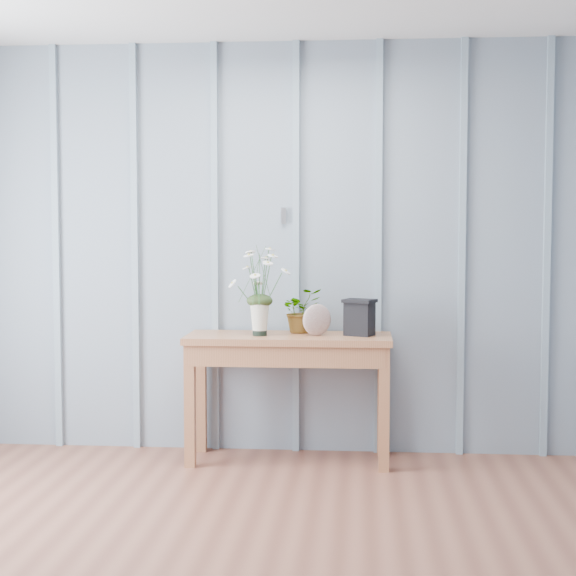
# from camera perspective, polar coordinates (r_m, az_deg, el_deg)

# --- Properties ---
(room_shell) EXTENTS (4.00, 4.50, 2.50)m
(room_shell) POSITION_cam_1_polar(r_m,az_deg,el_deg) (4.13, -4.40, 12.35)
(room_shell) COLOR gray
(room_shell) RESTS_ON ground
(sideboard) EXTENTS (1.20, 0.45, 0.75)m
(sideboard) POSITION_cam_1_polar(r_m,az_deg,el_deg) (5.19, 0.05, -4.31)
(sideboard) COLOR #965C39
(sideboard) RESTS_ON ground
(daisy_vase) EXTENTS (0.37, 0.28, 0.53)m
(daisy_vase) POSITION_cam_1_polar(r_m,az_deg,el_deg) (5.12, -1.85, 0.58)
(daisy_vase) COLOR black
(daisy_vase) RESTS_ON sideboard
(spider_plant) EXTENTS (0.31, 0.30, 0.27)m
(spider_plant) POSITION_cam_1_polar(r_m,az_deg,el_deg) (5.28, 0.82, -1.46)
(spider_plant) COLOR #213416
(spider_plant) RESTS_ON sideboard
(felt_disc_vessel) EXTENTS (0.19, 0.14, 0.19)m
(felt_disc_vessel) POSITION_cam_1_polar(r_m,az_deg,el_deg) (5.13, 1.88, -2.07)
(felt_disc_vessel) COLOR #824C53
(felt_disc_vessel) RESTS_ON sideboard
(carved_box) EXTENTS (0.21, 0.19, 0.21)m
(carved_box) POSITION_cam_1_polar(r_m,az_deg,el_deg) (5.15, 4.64, -1.88)
(carved_box) COLOR black
(carved_box) RESTS_ON sideboard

